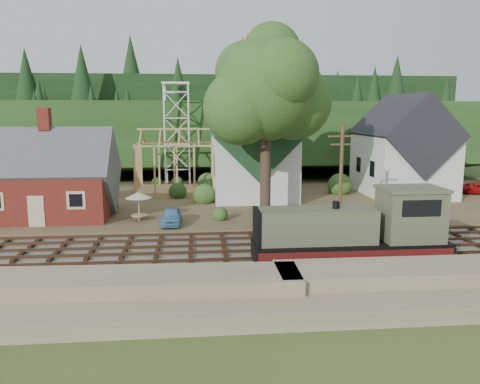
{
  "coord_description": "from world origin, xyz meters",
  "views": [
    {
      "loc": [
        -3.81,
        -28.64,
        8.9
      ],
      "look_at": [
        -0.53,
        6.0,
        3.0
      ],
      "focal_mm": 35.0,
      "sensor_mm": 36.0,
      "label": 1
    }
  ],
  "objects": [
    {
      "name": "lattice_tower",
      "position": [
        -6.0,
        28.0,
        10.03
      ],
      "size": [
        3.2,
        3.2,
        12.12
      ],
      "color": "silver",
      "rests_on": "village_flat"
    },
    {
      "name": "farmhouse",
      "position": [
        18.0,
        19.0,
        4.87
      ],
      "size": [
        8.4,
        10.8,
        10.6
      ],
      "color": "silver",
      "rests_on": "village_flat"
    },
    {
      "name": "ridge",
      "position": [
        0.0,
        58.0,
        0.0
      ],
      "size": [
        80.0,
        20.0,
        12.0
      ],
      "primitive_type": "cube",
      "color": "black",
      "rests_on": "ground"
    },
    {
      "name": "church",
      "position": [
        2.0,
        19.68,
        5.18
      ],
      "size": [
        8.4,
        15.17,
        13.0
      ],
      "color": "silver",
      "rests_on": "village_flat"
    },
    {
      "name": "timber_frame",
      "position": [
        -6.0,
        22.0,
        3.27
      ],
      "size": [
        8.2,
        6.2,
        6.99
      ],
      "color": "tan",
      "rests_on": "village_flat"
    },
    {
      "name": "depot",
      "position": [
        -16.0,
        11.0,
        3.21
      ],
      "size": [
        10.8,
        7.41,
        9.0
      ],
      "color": "#581714",
      "rests_on": "village_flat"
    },
    {
      "name": "locomotive",
      "position": [
        5.51,
        -3.0,
        2.01
      ],
      "size": [
        11.18,
        2.8,
        4.5
      ],
      "color": "black",
      "rests_on": "railroad_bed"
    },
    {
      "name": "hillside",
      "position": [
        0.0,
        42.0,
        0.0
      ],
      "size": [
        70.0,
        28.96,
        12.74
      ],
      "primitive_type": "cube",
      "rotation": [
        -0.17,
        0.0,
        0.0
      ],
      "color": "#1E3F19",
      "rests_on": "ground"
    },
    {
      "name": "embankment",
      "position": [
        0.0,
        -8.5,
        0.0
      ],
      "size": [
        64.0,
        5.0,
        1.6
      ],
      "primitive_type": "cube",
      "color": "#7F7259",
      "rests_on": "ground"
    },
    {
      "name": "telegraph_pole_near",
      "position": [
        7.0,
        5.2,
        4.25
      ],
      "size": [
        2.2,
        0.28,
        8.0
      ],
      "color": "#4C331E",
      "rests_on": "ground"
    },
    {
      "name": "ground",
      "position": [
        0.0,
        0.0,
        0.0
      ],
      "size": [
        140.0,
        140.0,
        0.0
      ],
      "primitive_type": "plane",
      "color": "#384C1E",
      "rests_on": "ground"
    },
    {
      "name": "railroad_bed",
      "position": [
        0.0,
        0.0,
        0.08
      ],
      "size": [
        64.0,
        11.0,
        0.16
      ],
      "primitive_type": "cube",
      "color": "#726B5B",
      "rests_on": "ground"
    },
    {
      "name": "village_flat",
      "position": [
        0.0,
        18.0,
        0.15
      ],
      "size": [
        64.0,
        26.0,
        0.3
      ],
      "primitive_type": "cube",
      "color": "brown",
      "rests_on": "ground"
    },
    {
      "name": "patio_set",
      "position": [
        -8.46,
        8.92,
        2.28
      ],
      "size": [
        2.09,
        2.09,
        2.32
      ],
      "color": "silver",
      "rests_on": "village_flat"
    },
    {
      "name": "big_tree",
      "position": [
        2.17,
        10.08,
        10.22
      ],
      "size": [
        10.9,
        8.4,
        14.7
      ],
      "color": "#38281E",
      "rests_on": "village_flat"
    },
    {
      "name": "car_blue",
      "position": [
        -5.8,
        7.34,
        0.95
      ],
      "size": [
        1.55,
        3.84,
        1.31
      ],
      "primitive_type": "imported",
      "rotation": [
        0.0,
        0.0,
        -0.0
      ],
      "color": "#599ABF",
      "rests_on": "village_flat"
    }
  ]
}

